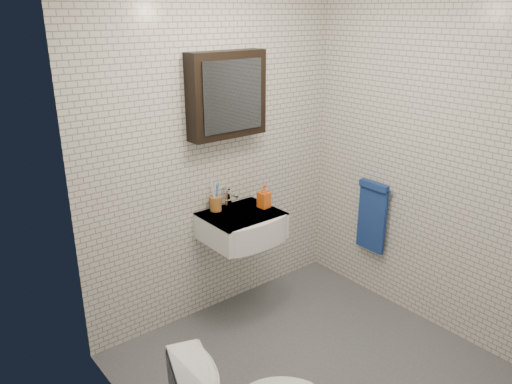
% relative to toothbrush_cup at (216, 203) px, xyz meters
% --- Properties ---
extents(ground, '(2.20, 2.00, 0.01)m').
position_rel_toothbrush_cup_xyz_m(ground, '(0.06, -0.94, -0.91)').
color(ground, '#4B4D53').
rests_on(ground, ground).
extents(room_shell, '(2.22, 2.02, 2.51)m').
position_rel_toothbrush_cup_xyz_m(room_shell, '(0.06, -0.94, 0.56)').
color(room_shell, silver).
rests_on(room_shell, ground).
extents(washbasin, '(0.55, 0.50, 0.20)m').
position_rel_toothbrush_cup_xyz_m(washbasin, '(0.11, -0.21, -0.15)').
color(washbasin, white).
rests_on(washbasin, room_shell).
extents(faucet, '(0.06, 0.20, 0.15)m').
position_rel_toothbrush_cup_xyz_m(faucet, '(0.11, -0.01, 0.01)').
color(faucet, silver).
rests_on(faucet, washbasin).
extents(mirror_cabinet, '(0.60, 0.15, 0.60)m').
position_rel_toothbrush_cup_xyz_m(mirror_cabinet, '(0.11, -0.01, 0.79)').
color(mirror_cabinet, black).
rests_on(mirror_cabinet, room_shell).
extents(towel_rail, '(0.09, 0.30, 0.58)m').
position_rel_toothbrush_cup_xyz_m(towel_rail, '(1.11, -0.59, -0.19)').
color(towel_rail, silver).
rests_on(towel_rail, room_shell).
extents(toothbrush_cup, '(0.12, 0.12, 0.24)m').
position_rel_toothbrush_cup_xyz_m(toothbrush_cup, '(0.00, 0.00, 0.00)').
color(toothbrush_cup, '#9C5E27').
rests_on(toothbrush_cup, washbasin).
extents(soap_bottle, '(0.09, 0.09, 0.18)m').
position_rel_toothbrush_cup_xyz_m(soap_bottle, '(0.32, -0.18, 0.03)').
color(soap_bottle, orange).
rests_on(soap_bottle, washbasin).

